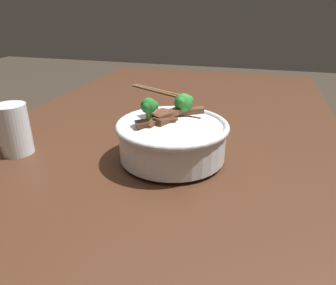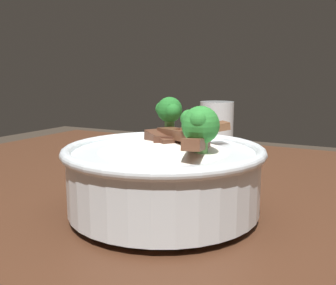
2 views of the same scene
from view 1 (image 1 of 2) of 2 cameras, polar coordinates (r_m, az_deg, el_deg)
dining_table at (r=0.86m, az=0.16°, el=-2.40°), size 1.48×0.88×0.79m
rice_bowl at (r=0.63m, az=0.76°, el=1.25°), size 0.23×0.23×0.13m
drinking_glass at (r=0.74m, az=-26.22°, el=1.64°), size 0.07×0.07×0.11m
chopsticks_pair at (r=1.17m, az=-2.43°, el=9.56°), size 0.12×0.21×0.01m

